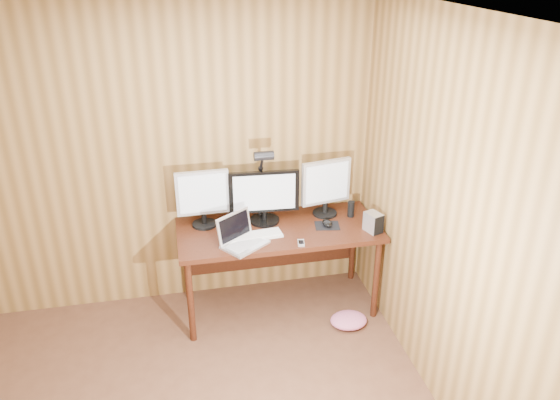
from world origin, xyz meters
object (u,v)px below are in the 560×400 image
object	(u,v)px
desk	(277,237)
monitor_right	(326,186)
monitor_center	(264,196)
hard_drive	(373,222)
keyboard	(252,236)
mouse	(327,223)
speaker	(351,209)
monitor_left	(203,197)
laptop	(240,237)
desk_lamp	(263,174)
phone	(301,243)

from	to	relation	value
desk	monitor_right	bearing A→B (deg)	11.99
monitor_center	hard_drive	xyz separation A→B (m)	(0.80, -0.34, -0.15)
monitor_right	keyboard	xyz separation A→B (m)	(-0.66, -0.27, -0.25)
monitor_center	mouse	size ratio (longest dim) A/B	4.79
monitor_center	speaker	xyz separation A→B (m)	(0.72, -0.06, -0.16)
hard_drive	monitor_left	bearing A→B (deg)	143.92
laptop	hard_drive	xyz separation A→B (m)	(1.04, -0.02, 0.02)
speaker	desk_lamp	world-z (taller)	desk_lamp
monitor_center	hard_drive	size ratio (longest dim) A/B	3.38
monitor_right	laptop	size ratio (longest dim) A/B	1.17
laptop	speaker	xyz separation A→B (m)	(0.96, 0.27, 0.01)
desk	monitor_left	distance (m)	0.69
monitor_center	desk_lamp	bearing A→B (deg)	109.12
speaker	monitor_left	bearing A→B (deg)	175.85
keyboard	desk	bearing A→B (deg)	32.04
monitor_center	mouse	world-z (taller)	monitor_center
desk	monitor_center	distance (m)	0.37
desk	desk_lamp	bearing A→B (deg)	136.60
phone	desk_lamp	distance (m)	0.63
desk_lamp	monitor_left	bearing A→B (deg)	-160.91
monitor_right	mouse	xyz separation A→B (m)	(-0.04, -0.21, -0.23)
monitor_left	mouse	distance (m)	1.01
monitor_left	mouse	xyz separation A→B (m)	(0.96, -0.21, -0.23)
desk	monitor_left	world-z (taller)	monitor_left
monitor_left	monitor_right	distance (m)	1.00
phone	mouse	bearing A→B (deg)	51.03
monitor_right	mouse	bearing A→B (deg)	-112.10
phone	monitor_center	bearing A→B (deg)	126.62
monitor_right	desk	bearing A→B (deg)	-178.92
desk	keyboard	size ratio (longest dim) A/B	3.35
hard_drive	monitor_right	bearing A→B (deg)	107.96
keyboard	speaker	size ratio (longest dim) A/B	3.56
desk	keyboard	bearing A→B (deg)	-142.52
laptop	phone	distance (m)	0.46
desk_lamp	monitor_right	bearing A→B (deg)	19.85
laptop	speaker	world-z (taller)	laptop
phone	desk	bearing A→B (deg)	118.69
monitor_left	desk_lamp	xyz separation A→B (m)	(0.48, -0.01, 0.16)
laptop	monitor_center	bearing A→B (deg)	17.05
monitor_right	hard_drive	distance (m)	0.50
desk	monitor_left	xyz separation A→B (m)	(-0.57, 0.10, 0.37)
keyboard	hard_drive	world-z (taller)	hard_drive
monitor_right	mouse	size ratio (longest dim) A/B	4.08
monitor_center	desk_lamp	xyz separation A→B (m)	(-0.01, 0.02, 0.18)
desk	laptop	size ratio (longest dim) A/B	3.92
keyboard	laptop	bearing A→B (deg)	-146.83
monitor_left	mouse	world-z (taller)	monitor_left
hard_drive	phone	xyz separation A→B (m)	(-0.60, -0.07, -0.07)
monitor_center	keyboard	world-z (taller)	monitor_center
monitor_center	desk_lamp	world-z (taller)	desk_lamp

